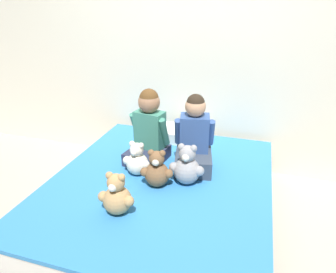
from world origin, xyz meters
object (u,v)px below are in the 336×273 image
at_px(bed, 161,200).
at_px(child_on_left, 149,130).
at_px(child_on_right, 194,139).
at_px(teddy_bear_between_children, 157,171).
at_px(pillow_at_headboard, 185,134).
at_px(teddy_bear_held_by_left_child, 137,161).
at_px(teddy_bear_at_foot_of_bed, 117,196).
at_px(teddy_bear_held_by_right_child, 187,167).

height_order(bed, child_on_left, child_on_left).
distance_m(child_on_right, teddy_bear_between_children, 0.43).
height_order(bed, pillow_at_headboard, pillow_at_headboard).
xyz_separation_m(child_on_right, teddy_bear_held_by_left_child, (-0.40, -0.25, -0.13)).
distance_m(child_on_right, teddy_bear_at_foot_of_bed, 0.83).
bearing_deg(bed, pillow_at_headboard, 90.00).
distance_m(child_on_left, teddy_bear_at_foot_of_bed, 0.76).
height_order(teddy_bear_held_by_left_child, pillow_at_headboard, teddy_bear_held_by_left_child).
height_order(child_on_left, child_on_right, child_on_left).
xyz_separation_m(child_on_left, child_on_right, (0.39, -0.00, -0.03)).
bearing_deg(teddy_bear_held_by_right_child, teddy_bear_at_foot_of_bed, -126.78).
bearing_deg(teddy_bear_held_by_left_child, teddy_bear_between_children, -21.67).
relative_size(bed, child_on_left, 3.08).
xyz_separation_m(child_on_left, teddy_bear_between_children, (0.20, -0.37, -0.15)).
bearing_deg(teddy_bear_held_by_left_child, child_on_left, 95.43).
relative_size(teddy_bear_between_children, teddy_bear_at_foot_of_bed, 0.99).
distance_m(teddy_bear_held_by_left_child, pillow_at_headboard, 0.78).
relative_size(child_on_left, teddy_bear_held_by_left_child, 2.24).
height_order(child_on_left, teddy_bear_at_foot_of_bed, child_on_left).
bearing_deg(teddy_bear_at_foot_of_bed, teddy_bear_between_children, 69.16).
bearing_deg(teddy_bear_at_foot_of_bed, bed, 72.76).
bearing_deg(child_on_left, teddy_bear_held_by_right_child, -23.91).
xyz_separation_m(teddy_bear_held_by_left_child, teddy_bear_at_foot_of_bed, (0.06, -0.49, 0.01)).
relative_size(child_on_right, teddy_bear_held_by_left_child, 2.20).
bearing_deg(teddy_bear_at_foot_of_bed, pillow_at_headboard, 83.29).
bearing_deg(child_on_right, pillow_at_headboard, 100.26).
xyz_separation_m(child_on_left, teddy_bear_held_by_right_child, (0.40, -0.27, -0.14)).
xyz_separation_m(child_on_left, teddy_bear_held_by_left_child, (-0.01, -0.26, -0.16)).
distance_m(bed, teddy_bear_at_foot_of_bed, 0.58).
bearing_deg(teddy_bear_between_children, child_on_right, 53.01).
distance_m(bed, teddy_bear_held_by_right_child, 0.39).
relative_size(teddy_bear_held_by_right_child, teddy_bear_at_foot_of_bed, 1.08).
distance_m(teddy_bear_held_by_right_child, pillow_at_headboard, 0.79).
relative_size(child_on_left, pillow_at_headboard, 1.30).
bearing_deg(pillow_at_headboard, teddy_bear_held_by_left_child, -105.21).
xyz_separation_m(teddy_bear_between_children, teddy_bear_at_foot_of_bed, (-0.14, -0.38, 0.00)).
bearing_deg(teddy_bear_at_foot_of_bed, teddy_bear_held_by_left_child, 97.00).
xyz_separation_m(child_on_left, pillow_at_headboard, (0.20, 0.49, -0.22)).
xyz_separation_m(child_on_right, teddy_bear_at_foot_of_bed, (-0.34, -0.74, -0.12)).
bearing_deg(teddy_bear_between_children, pillow_at_headboard, 81.32).
height_order(bed, teddy_bear_at_foot_of_bed, teddy_bear_at_foot_of_bed).
distance_m(child_on_left, teddy_bear_between_children, 0.45).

